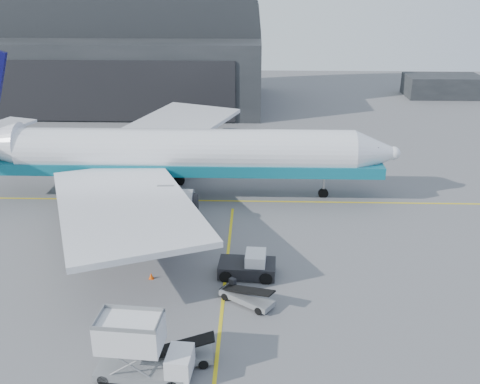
{
  "coord_description": "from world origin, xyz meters",
  "views": [
    {
      "loc": [
        2.28,
        -31.56,
        22.44
      ],
      "look_at": [
        0.94,
        11.65,
        4.5
      ],
      "focal_mm": 40.0,
      "sensor_mm": 36.0,
      "label": 1
    }
  ],
  "objects_px": {
    "belt_loader_a": "(175,355)",
    "pushback_tug": "(249,266)",
    "catering_truck": "(139,349)",
    "airliner": "(167,153)",
    "belt_loader_b": "(246,296)"
  },
  "relations": [
    {
      "from": "belt_loader_a",
      "to": "pushback_tug",
      "type": "bearing_deg",
      "value": 59.1
    },
    {
      "from": "catering_truck",
      "to": "pushback_tug",
      "type": "distance_m",
      "value": 13.3
    },
    {
      "from": "catering_truck",
      "to": "belt_loader_a",
      "type": "bearing_deg",
      "value": 38.55
    },
    {
      "from": "airliner",
      "to": "pushback_tug",
      "type": "bearing_deg",
      "value": -61.3
    },
    {
      "from": "catering_truck",
      "to": "pushback_tug",
      "type": "relative_size",
      "value": 1.27
    },
    {
      "from": "pushback_tug",
      "to": "belt_loader_b",
      "type": "bearing_deg",
      "value": -88.15
    },
    {
      "from": "belt_loader_a",
      "to": "belt_loader_b",
      "type": "bearing_deg",
      "value": 48.98
    },
    {
      "from": "catering_truck",
      "to": "belt_loader_a",
      "type": "xyz_separation_m",
      "value": [
        1.86,
        1.26,
        -1.43
      ]
    },
    {
      "from": "airliner",
      "to": "belt_loader_b",
      "type": "bearing_deg",
      "value": -66.42
    },
    {
      "from": "belt_loader_a",
      "to": "belt_loader_b",
      "type": "xyz_separation_m",
      "value": [
        4.25,
        6.6,
        -0.05
      ]
    },
    {
      "from": "airliner",
      "to": "belt_loader_b",
      "type": "relative_size",
      "value": 11.57
    },
    {
      "from": "airliner",
      "to": "belt_loader_a",
      "type": "distance_m",
      "value": 27.23
    },
    {
      "from": "airliner",
      "to": "belt_loader_a",
      "type": "xyz_separation_m",
      "value": [
        4.45,
        -26.53,
        -4.2
      ]
    },
    {
      "from": "catering_truck",
      "to": "belt_loader_a",
      "type": "relative_size",
      "value": 1.2
    },
    {
      "from": "pushback_tug",
      "to": "catering_truck",
      "type": "bearing_deg",
      "value": -114.51
    }
  ]
}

